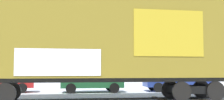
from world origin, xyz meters
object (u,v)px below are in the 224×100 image
freight_car (96,39)px  parked_car_blue (175,78)px  flagpole (151,20)px  parked_car_green (91,79)px

freight_car → parked_car_blue: bearing=47.0°
flagpole → parked_car_green: bearing=-130.2°
freight_car → flagpole: size_ratio=1.55×
freight_car → parked_car_green: 6.05m
flagpole → parked_car_blue: 7.94m
flagpole → freight_car: bearing=-114.2°
freight_car → parked_car_green: bearing=90.7°
parked_car_green → parked_car_blue: (5.86, 0.54, 0.10)m
flagpole → parked_car_green: 10.09m
freight_car → parked_car_blue: freight_car is taller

